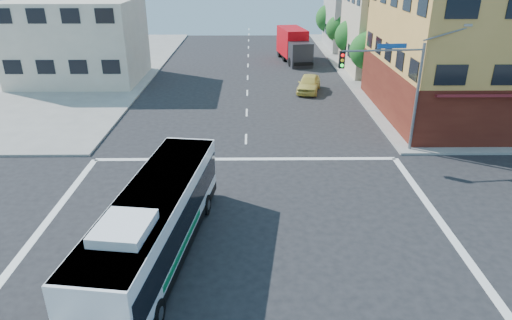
{
  "coord_description": "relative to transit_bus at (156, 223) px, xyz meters",
  "views": [
    {
      "loc": [
        0.4,
        -16.89,
        11.64
      ],
      "look_at": [
        0.61,
        3.99,
        2.38
      ],
      "focal_mm": 32.0,
      "sensor_mm": 36.0,
      "label": 1
    }
  ],
  "objects": [
    {
      "name": "street_tree_a",
      "position": [
        15.44,
        28.76,
        1.87
      ],
      "size": [
        3.6,
        3.6,
        5.53
      ],
      "color": "#382514",
      "rests_on": "ground"
    },
    {
      "name": "signal_mast_ne",
      "position": [
        12.62,
        11.46,
        3.27
      ],
      "size": [
        7.91,
        1.13,
        8.07
      ],
      "color": "slate",
      "rests_on": "ground"
    },
    {
      "name": "building_west",
      "position": [
        -13.48,
        30.82,
        2.29
      ],
      "size": [
        12.06,
        10.06,
        8.0
      ],
      "color": "beige",
      "rests_on": "ground"
    },
    {
      "name": "corner_building_ne",
      "position": [
        23.53,
        19.32,
        4.17
      ],
      "size": [
        18.1,
        15.44,
        14.0
      ],
      "color": "gold",
      "rests_on": "ground"
    },
    {
      "name": "ground",
      "position": [
        3.54,
        0.84,
        -1.71
      ],
      "size": [
        120.0,
        120.0,
        0.0
      ],
      "primitive_type": "plane",
      "color": "black",
      "rests_on": "ground"
    },
    {
      "name": "street_tree_d",
      "position": [
        15.44,
        52.76,
        2.17
      ],
      "size": [
        4.0,
        4.0,
        6.03
      ],
      "color": "#382514",
      "rests_on": "ground"
    },
    {
      "name": "building_east_far",
      "position": [
        20.52,
        48.82,
        3.29
      ],
      "size": [
        12.06,
        10.06,
        10.0
      ],
      "color": "#A3A49E",
      "rests_on": "ground"
    },
    {
      "name": "street_tree_c",
      "position": [
        15.44,
        44.76,
        1.75
      ],
      "size": [
        3.4,
        3.4,
        5.29
      ],
      "color": "#382514",
      "rests_on": "ground"
    },
    {
      "name": "parked_car",
      "position": [
        9.37,
        26.2,
        -0.91
      ],
      "size": [
        2.94,
        5.02,
        1.6
      ],
      "primitive_type": "imported",
      "rotation": [
        0.0,
        0.0,
        -0.23
      ],
      "color": "#E1CE5B",
      "rests_on": "ground"
    },
    {
      "name": "box_truck",
      "position": [
        9.13,
        40.08,
        0.15
      ],
      "size": [
        3.82,
        8.84,
        3.85
      ],
      "rotation": [
        0.0,
        0.0,
        0.16
      ],
      "color": "#222227",
      "rests_on": "ground"
    },
    {
      "name": "building_east_near",
      "position": [
        20.52,
        34.82,
        2.79
      ],
      "size": [
        12.06,
        10.06,
        9.0
      ],
      "color": "#BCA890",
      "rests_on": "ground"
    },
    {
      "name": "street_tree_b",
      "position": [
        15.44,
        36.76,
        2.04
      ],
      "size": [
        3.8,
        3.8,
        5.79
      ],
      "color": "#382514",
      "rests_on": "ground"
    },
    {
      "name": "transit_bus",
      "position": [
        0.0,
        0.0,
        0.0
      ],
      "size": [
        4.07,
        12.07,
        3.51
      ],
      "rotation": [
        0.0,
        0.0,
        -0.13
      ],
      "color": "black",
      "rests_on": "ground"
    }
  ]
}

